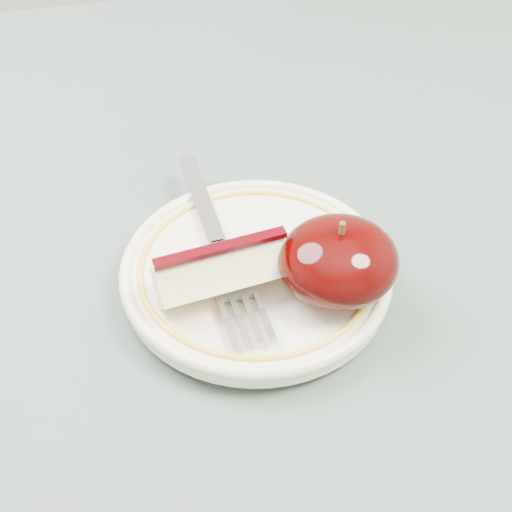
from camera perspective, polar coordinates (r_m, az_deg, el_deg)
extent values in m
cylinder|color=brown|center=(1.16, 15.55, 2.32)|extent=(0.05, 0.05, 0.71)
cube|color=#46574F|center=(0.51, 1.51, -2.64)|extent=(0.90, 0.90, 0.04)
cylinder|color=#F5E9CD|center=(0.49, 0.00, -2.10)|extent=(0.10, 0.10, 0.01)
cylinder|color=#F5E9CD|center=(0.48, 0.00, -1.36)|extent=(0.18, 0.18, 0.01)
torus|color=#F5E9CD|center=(0.48, 0.00, -0.94)|extent=(0.18, 0.18, 0.01)
torus|color=gold|center=(0.47, 0.00, -0.83)|extent=(0.16, 0.16, 0.00)
ellipsoid|color=black|center=(0.45, 6.60, -0.38)|extent=(0.08, 0.07, 0.05)
cylinder|color=#472D19|center=(0.43, 6.89, 2.09)|extent=(0.00, 0.00, 0.01)
cube|color=#F8EEB7|center=(0.45, -2.75, -1.23)|extent=(0.09, 0.05, 0.04)
cube|color=#330105|center=(0.43, -2.84, 0.65)|extent=(0.08, 0.02, 0.00)
cube|color=#96999F|center=(0.52, -4.45, 4.69)|extent=(0.02, 0.10, 0.00)
cube|color=#96999F|center=(0.47, -2.69, -0.07)|extent=(0.01, 0.03, 0.00)
cube|color=#96999F|center=(0.46, -1.85, -2.33)|extent=(0.03, 0.02, 0.00)
cube|color=#96999F|center=(0.44, 0.68, -4.85)|extent=(0.01, 0.04, 0.00)
cube|color=#96999F|center=(0.44, -0.30, -5.07)|extent=(0.01, 0.04, 0.00)
cube|color=#96999F|center=(0.44, -1.29, -5.29)|extent=(0.01, 0.04, 0.00)
cube|color=#96999F|center=(0.43, -2.28, -5.51)|extent=(0.01, 0.04, 0.00)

